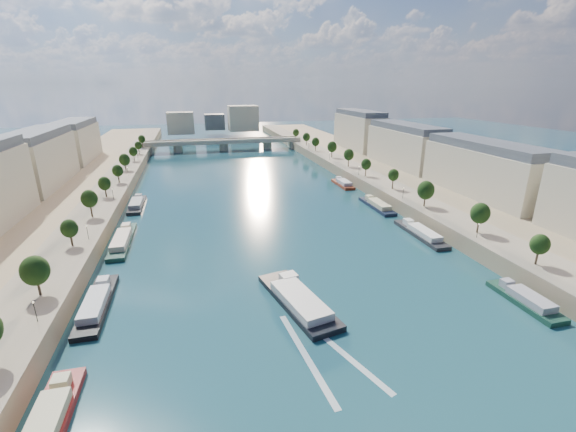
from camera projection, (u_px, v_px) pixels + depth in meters
ground at (258, 210)px, 147.55m from camera, size 700.00×700.00×0.00m
quay_left at (48, 219)px, 130.13m from camera, size 44.00×520.00×5.00m
quay_right at (425, 191)px, 163.34m from camera, size 44.00×520.00×5.00m
pave_left at (95, 208)px, 132.76m from camera, size 14.00×520.00×0.10m
pave_right at (394, 188)px, 159.05m from camera, size 14.00×520.00×0.10m
trees_left at (100, 191)px, 133.28m from camera, size 4.80×268.80×8.26m
trees_right at (379, 170)px, 165.98m from camera, size 4.80×268.80×8.26m
lamps_left at (102, 209)px, 123.74m from camera, size 0.36×200.36×4.28m
lamps_right at (379, 179)px, 161.70m from camera, size 0.36×200.36×4.28m
buildings_left at (10, 173)px, 133.58m from camera, size 16.00×226.00×23.20m
buildings_right at (439, 153)px, 172.78m from camera, size 16.00×226.00×23.20m
skyline at (219, 120)px, 344.73m from camera, size 79.00×42.00×22.00m
bridge at (224, 143)px, 276.99m from camera, size 112.00×12.00×8.15m
tour_barge at (298, 300)px, 84.13m from camera, size 13.15×27.73×3.71m
wake at (323, 353)px, 69.21m from camera, size 13.06×26.00×0.04m
moored_barges_left at (100, 296)px, 86.01m from camera, size 5.00×166.10×3.60m
moored_barges_right at (428, 238)px, 118.09m from camera, size 5.00×161.22×3.60m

